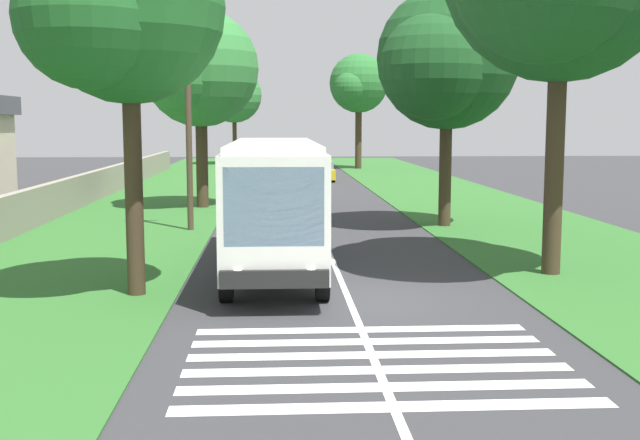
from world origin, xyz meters
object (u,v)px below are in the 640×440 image
at_px(roadside_tree_left_0, 121,13).
at_px(roadside_tree_left_2, 233,97).
at_px(trailing_car_0, 279,192).
at_px(trailing_car_2, 322,172).
at_px(trailing_car_1, 275,179).
at_px(roadside_tree_right_0, 357,85).
at_px(roadside_tree_right_1, 443,62).
at_px(roadside_tree_left_1, 198,72).
at_px(coach_bus, 274,197).
at_px(utility_pole, 189,117).

height_order(roadside_tree_left_0, roadside_tree_left_2, roadside_tree_left_2).
bearing_deg(roadside_tree_left_0, roadside_tree_left_2, 0.51).
bearing_deg(trailing_car_0, roadside_tree_left_0, 170.11).
height_order(trailing_car_0, roadside_tree_left_0, roadside_tree_left_0).
xyz_separation_m(trailing_car_2, roadside_tree_left_2, (22.58, 7.55, 6.11)).
distance_m(trailing_car_1, roadside_tree_right_0, 23.92).
xyz_separation_m(trailing_car_2, roadside_tree_right_1, (-26.02, -3.35, 5.98)).
xyz_separation_m(roadside_tree_left_0, roadside_tree_left_2, (61.08, 0.54, -0.06)).
height_order(trailing_car_2, roadside_tree_left_0, roadside_tree_left_0).
relative_size(roadside_tree_left_1, roadside_tree_right_1, 1.01).
height_order(coach_bus, roadside_tree_right_1, roadside_tree_right_1).
height_order(roadside_tree_left_0, utility_pole, roadside_tree_left_0).
height_order(roadside_tree_left_0, roadside_tree_right_1, roadside_tree_right_1).
bearing_deg(roadside_tree_left_0, roadside_tree_left_1, 0.44).
bearing_deg(coach_bus, roadside_tree_right_0, -8.61).
bearing_deg(trailing_car_0, utility_pole, 160.25).
distance_m(trailing_car_1, utility_pole, 20.14).
height_order(trailing_car_1, utility_pole, utility_pole).
distance_m(roadside_tree_left_1, roadside_tree_left_2, 40.64).
height_order(coach_bus, roadside_tree_left_2, roadside_tree_left_2).
xyz_separation_m(roadside_tree_right_0, utility_pole, (-41.12, 10.86, -3.13)).
bearing_deg(trailing_car_2, roadside_tree_right_1, -172.67).
bearing_deg(roadside_tree_left_2, roadside_tree_right_1, -167.36).
bearing_deg(utility_pole, trailing_car_0, -19.75).
bearing_deg(utility_pole, coach_bus, -159.10).
relative_size(roadside_tree_left_2, utility_pole, 1.13).
relative_size(coach_bus, roadside_tree_left_1, 1.15).
xyz_separation_m(trailing_car_1, roadside_tree_right_0, (21.62, -7.53, 6.92)).
bearing_deg(roadside_tree_right_1, roadside_tree_left_2, 12.64).
bearing_deg(trailing_car_2, trailing_car_1, 154.27).
xyz_separation_m(roadside_tree_left_1, roadside_tree_left_2, (40.64, 0.38, 0.06)).
bearing_deg(utility_pole, roadside_tree_left_1, 2.79).
xyz_separation_m(trailing_car_2, roadside_tree_right_0, (14.52, -4.11, 6.92)).
relative_size(coach_bus, utility_pole, 1.31).
xyz_separation_m(trailing_car_0, roadside_tree_right_0, (31.29, -7.33, 6.92)).
height_order(trailing_car_0, roadside_tree_left_1, roadside_tree_left_1).
relative_size(trailing_car_0, utility_pole, 0.50).
distance_m(coach_bus, roadside_tree_right_0, 50.68).
bearing_deg(roadside_tree_right_1, roadside_tree_right_0, -1.08).
bearing_deg(roadside_tree_right_0, roadside_tree_left_2, 55.34).
distance_m(coach_bus, utility_pole, 9.59).
relative_size(roadside_tree_left_0, roadside_tree_left_2, 0.96).
bearing_deg(roadside_tree_left_2, utility_pole, -179.07).
distance_m(roadside_tree_left_0, roadside_tree_left_2, 61.09).
relative_size(trailing_car_1, utility_pole, 0.50).
height_order(trailing_car_1, roadside_tree_left_2, roadside_tree_left_2).
bearing_deg(trailing_car_2, roadside_tree_right_0, -15.81).
xyz_separation_m(coach_bus, trailing_car_1, (28.20, -0.01, -1.48)).
height_order(trailing_car_0, roadside_tree_right_0, roadside_tree_right_0).
height_order(roadside_tree_left_2, roadside_tree_right_0, roadside_tree_right_0).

